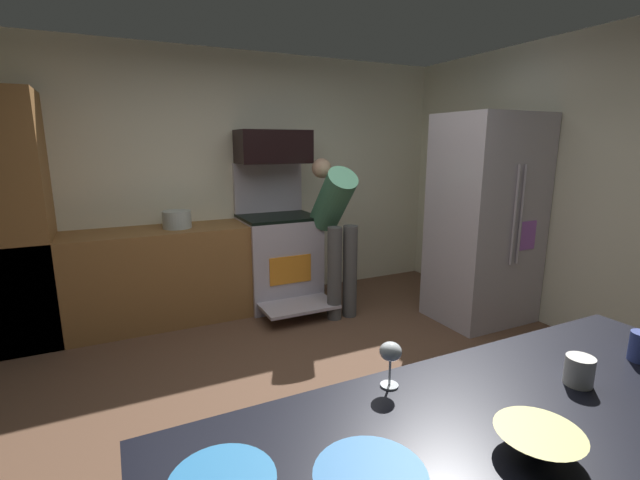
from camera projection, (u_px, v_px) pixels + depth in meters
The scene contains 13 objects.
ground_plane at pixel (328, 409), 2.83m from camera, with size 5.20×4.80×0.02m, color brown.
wall_back at pixel (228, 180), 4.60m from camera, with size 5.20×0.12×2.60m, color silver.
wall_right at pixel (600, 190), 3.63m from camera, with size 0.12×4.80×2.60m, color silver.
lower_cabinet_run at pixel (147, 278), 4.09m from camera, with size 2.40×0.60×0.90m, color olive.
cabinet_column at pixel (9, 223), 3.53m from camera, with size 0.60×0.60×2.10m, color olive.
oven_range at pixel (279, 257), 4.62m from camera, with size 0.76×1.06×1.48m.
microwave at pixel (273, 147), 4.46m from camera, with size 0.74×0.38×0.34m, color black.
refrigerator at pixel (485, 220), 4.12m from camera, with size 0.88×0.73×1.95m.
person_cook at pixel (335, 223), 4.25m from camera, with size 0.31×0.67×1.54m.
mixing_bowl_large at pixel (538, 442), 1.11m from camera, with size 0.22×0.22×0.06m, color #DDD475.
wine_glass_mid at pixel (390, 354), 1.40m from camera, with size 0.07×0.07×0.15m.
mug_coffee at pixel (579, 371), 1.43m from camera, with size 0.09×0.09×0.10m, color silver.
stock_pot at pixel (177, 219), 4.10m from camera, with size 0.26×0.26×0.16m, color #B2BEBA.
Camera 1 is at (-1.15, -2.25, 1.67)m, focal length 24.46 mm.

